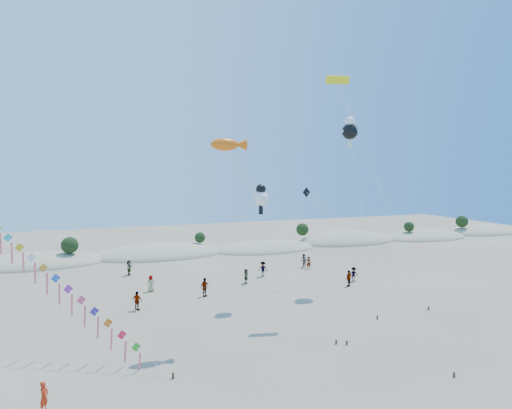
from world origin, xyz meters
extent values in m
ellipsoid|color=tan|center=(-16.00, 44.60, 0.00)|extent=(17.60, 9.68, 3.00)
ellipsoid|color=#1E3914|center=(-16.00, 44.60, 0.83)|extent=(14.08, 6.34, 0.70)
ellipsoid|color=tan|center=(0.00, 45.30, 0.00)|extent=(19.00, 10.45, 3.40)
ellipsoid|color=#1E3914|center=(0.00, 45.30, 0.94)|extent=(15.20, 6.84, 0.76)
ellipsoid|color=tan|center=(16.00, 43.90, 0.00)|extent=(16.40, 9.02, 2.80)
ellipsoid|color=#1E3914|center=(16.00, 43.90, 0.77)|extent=(13.12, 5.90, 0.66)
ellipsoid|color=tan|center=(32.00, 45.70, 0.00)|extent=(18.00, 9.90, 3.80)
ellipsoid|color=#1E3914|center=(32.00, 45.70, 1.04)|extent=(14.40, 6.48, 0.72)
ellipsoid|color=tan|center=(48.00, 44.50, 0.00)|extent=(16.80, 9.24, 3.00)
ellipsoid|color=#1E3914|center=(48.00, 44.50, 0.83)|extent=(13.44, 6.05, 0.67)
ellipsoid|color=tan|center=(64.00, 45.90, 0.00)|extent=(17.60, 9.68, 3.20)
ellipsoid|color=#1E3914|center=(64.00, 45.90, 0.88)|extent=(14.08, 6.34, 0.70)
sphere|color=black|center=(-12.00, 43.40, 2.48)|extent=(2.20, 2.20, 2.20)
sphere|color=black|center=(6.00, 45.40, 2.24)|extent=(1.60, 1.60, 1.60)
sphere|color=black|center=(24.00, 46.80, 2.44)|extent=(2.10, 2.10, 2.10)
sphere|color=black|center=(44.00, 44.10, 2.32)|extent=(1.80, 1.80, 1.80)
sphere|color=black|center=(58.00, 45.60, 2.52)|extent=(2.30, 2.30, 2.30)
cube|color=#3F2D1E|center=(-4.66, 6.93, 0.17)|extent=(0.12, 0.12, 0.35)
cube|color=green|center=(-6.58, 8.66, 1.52)|extent=(1.17, 0.46, 1.23)
cube|color=#EE6472|center=(-6.40, 8.71, 0.42)|extent=(0.19, 0.45, 1.55)
cube|color=#F41B3D|center=(-7.36, 9.36, 2.13)|extent=(1.17, 0.46, 1.23)
cube|color=#EE6472|center=(-7.18, 9.41, 1.03)|extent=(0.19, 0.45, 1.55)
cube|color=orange|center=(-8.13, 10.06, 2.75)|extent=(1.17, 0.46, 1.23)
cube|color=#EE6472|center=(-7.95, 10.11, 1.65)|extent=(0.19, 0.45, 1.55)
cube|color=#382596|center=(-8.91, 10.76, 3.36)|extent=(1.17, 0.46, 1.23)
cube|color=#EE6472|center=(-8.73, 10.81, 2.26)|extent=(0.19, 0.45, 1.55)
cube|color=#ED4B78|center=(-9.69, 11.45, 3.97)|extent=(1.17, 0.46, 1.23)
cube|color=#EE6472|center=(-9.51, 11.50, 2.87)|extent=(0.19, 0.45, 1.55)
cube|color=purple|center=(-10.46, 12.15, 4.58)|extent=(1.17, 0.46, 1.23)
cube|color=#EE6472|center=(-10.28, 12.20, 3.48)|extent=(0.19, 0.45, 1.55)
cube|color=blue|center=(-11.24, 12.85, 5.20)|extent=(1.17, 0.46, 1.23)
cube|color=#EE6472|center=(-11.06, 12.90, 4.10)|extent=(0.19, 0.45, 1.55)
cube|color=orange|center=(-12.01, 13.55, 5.81)|extent=(1.17, 0.46, 1.23)
cube|color=#EE6472|center=(-11.83, 13.60, 4.71)|extent=(0.19, 0.45, 1.55)
cube|color=white|center=(-12.79, 14.24, 6.42)|extent=(1.17, 0.46, 1.23)
cube|color=#EE6472|center=(-12.61, 14.29, 5.32)|extent=(0.19, 0.45, 1.55)
cube|color=gold|center=(-13.57, 14.94, 7.04)|extent=(1.17, 0.46, 1.23)
cube|color=#EE6472|center=(-13.39, 14.99, 5.94)|extent=(0.19, 0.45, 1.55)
cube|color=#19BCC1|center=(-14.34, 15.64, 7.65)|extent=(1.17, 0.46, 1.23)
cube|color=#EE6472|center=(-14.16, 15.69, 6.55)|extent=(0.19, 0.45, 1.55)
cube|color=#EE6472|center=(-14.94, 16.39, 7.16)|extent=(0.19, 0.45, 1.55)
cube|color=#3F2D1E|center=(7.63, 7.55, 0.15)|extent=(0.10, 0.10, 0.30)
cylinder|color=silver|center=(3.95, 10.07, 7.07)|extent=(7.39, 5.08, 14.15)
ellipsoid|color=orange|center=(0.27, 12.59, 14.14)|extent=(2.12, 0.93, 0.93)
cone|color=orange|center=(1.45, 12.59, 14.14)|extent=(0.85, 0.85, 0.85)
cube|color=#3F2D1E|center=(6.99, 7.92, 0.15)|extent=(0.10, 0.10, 0.30)
cylinder|color=silver|center=(6.26, 13.38, 4.87)|extent=(1.49, 10.94, 9.76)
sphere|color=white|center=(5.53, 18.84, 9.75)|extent=(1.38, 1.38, 1.38)
sphere|color=black|center=(5.53, 18.84, 10.57)|extent=(0.92, 0.92, 0.92)
cube|color=black|center=(5.53, 18.84, 8.66)|extent=(0.35, 0.18, 0.80)
cube|color=#3F2D1E|center=(12.89, 11.18, 0.15)|extent=(0.10, 0.10, 0.30)
cylinder|color=silver|center=(14.77, 16.36, 8.20)|extent=(3.80, 10.38, 16.41)
sphere|color=black|center=(16.66, 21.54, 16.40)|extent=(1.69, 1.69, 1.69)
sphere|color=white|center=(16.66, 21.54, 17.41)|extent=(1.10, 1.10, 1.10)
cube|color=white|center=(16.66, 21.54, 15.15)|extent=(0.35, 0.18, 0.80)
cube|color=white|center=(15.96, 21.54, 16.40)|extent=(0.60, 0.15, 0.25)
cube|color=white|center=(17.36, 21.54, 16.40)|extent=(0.60, 0.15, 0.25)
cube|color=#3F2D1E|center=(10.97, 1.22, 0.15)|extent=(0.10, 0.10, 0.30)
cylinder|color=silver|center=(11.35, 8.63, 10.15)|extent=(0.79, 14.85, 20.30)
cube|color=yellow|center=(11.74, 16.05, 20.29)|extent=(2.15, 0.88, 0.76)
cube|color=black|center=(11.74, 16.07, 20.29)|extent=(2.08, 0.54, 0.19)
cube|color=#3F2D1E|center=(18.56, 11.54, 0.15)|extent=(0.10, 0.10, 0.30)
cylinder|color=silver|center=(15.62, 17.58, 4.97)|extent=(5.91, 12.11, 9.97)
cube|color=black|center=(12.68, 23.62, 9.95)|extent=(1.05, 0.31, 1.08)
imported|color=#B8270E|center=(-11.37, 5.79, 0.78)|extent=(0.58, 0.67, 1.55)
imported|color=slate|center=(-5.47, 20.52, 0.85)|extent=(1.03, 0.95, 1.70)
imported|color=slate|center=(-3.61, 26.16, 0.84)|extent=(0.85, 0.59, 1.67)
imported|color=slate|center=(1.08, 22.52, 0.92)|extent=(1.16, 0.95, 1.85)
imported|color=slate|center=(9.33, 27.90, 0.89)|extent=(1.32, 1.22, 1.79)
imported|color=slate|center=(6.48, 25.66, 0.80)|extent=(1.00, 1.55, 1.60)
imported|color=slate|center=(16.12, 29.49, 0.79)|extent=(0.69, 0.65, 1.59)
imported|color=slate|center=(15.87, 30.35, 0.88)|extent=(0.83, 0.97, 1.76)
imported|color=slate|center=(16.35, 20.77, 0.87)|extent=(1.11, 0.77, 1.74)
imported|color=slate|center=(17.96, 22.32, 0.80)|extent=(1.17, 0.90, 1.61)
imported|color=slate|center=(-5.15, 34.11, 0.88)|extent=(1.03, 1.71, 1.76)
camera|label=1|loc=(-8.66, -17.53, 12.15)|focal=30.00mm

